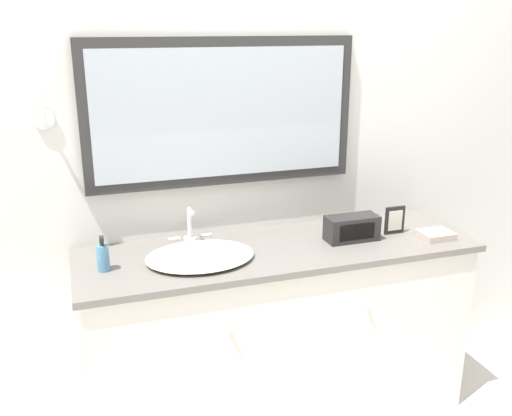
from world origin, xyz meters
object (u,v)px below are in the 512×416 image
Objects in this scene: soap_bottle at (103,257)px; appliance_box at (352,228)px; sink_basin at (200,255)px; picture_frame at (395,220)px.

soap_bottle is 0.62× the size of appliance_box.
sink_basin is 1.90× the size of appliance_box.
sink_basin is 0.41m from soap_bottle.
soap_bottle is at bearing 179.64° from appliance_box.
sink_basin is 0.97m from picture_frame.
sink_basin is at bearing 179.82° from appliance_box.
appliance_box is (0.73, -0.00, 0.04)m from sink_basin.
picture_frame is (1.37, 0.01, 0.01)m from soap_bottle.
sink_basin is 0.73m from appliance_box.
soap_bottle is 1.37m from picture_frame.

